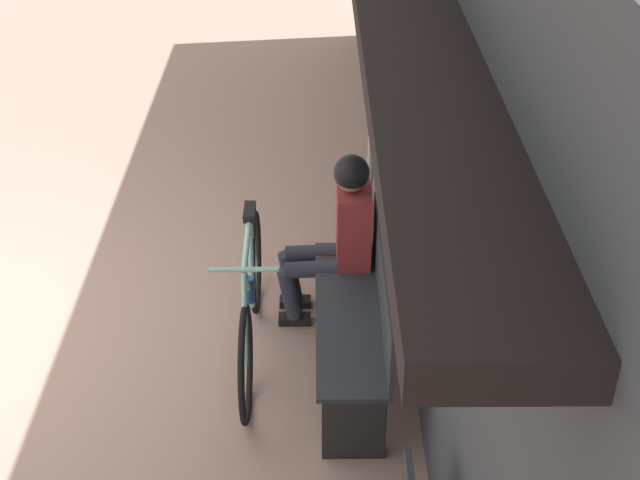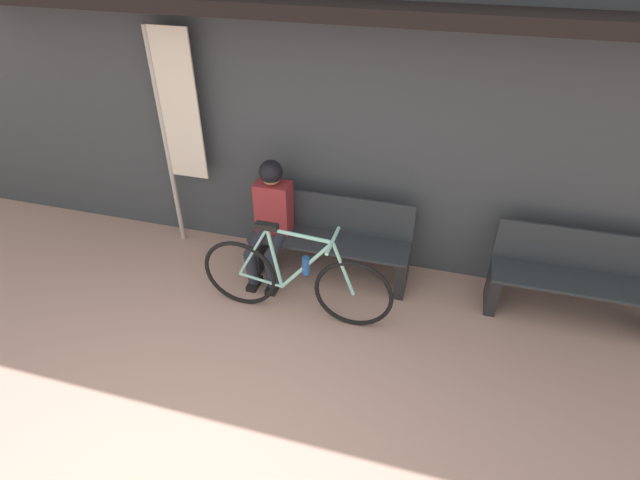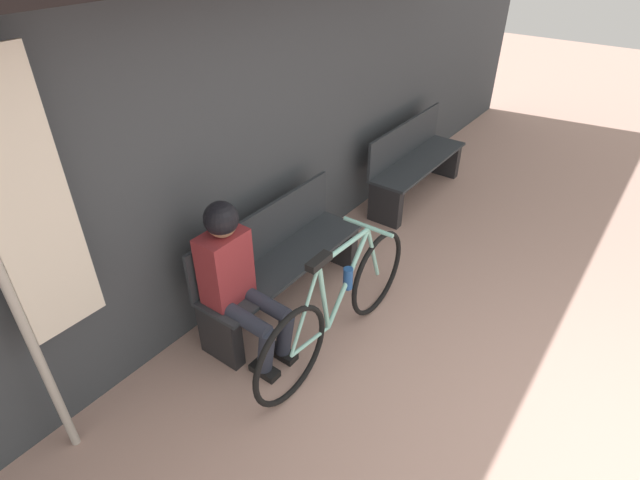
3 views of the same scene
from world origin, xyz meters
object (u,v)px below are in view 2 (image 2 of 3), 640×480
(park_bench_near, at_px, (331,242))
(banner_pole, at_px, (175,120))
(person_seated, at_px, (271,213))
(park_bench_far, at_px, (579,282))
(bicycle, at_px, (295,280))

(park_bench_near, distance_m, banner_pole, 1.94)
(person_seated, bearing_deg, park_bench_far, 2.14)
(bicycle, distance_m, banner_pole, 1.99)
(bicycle, height_order, banner_pole, banner_pole)
(park_bench_far, relative_size, banner_pole, 0.66)
(bicycle, relative_size, person_seated, 1.46)
(park_bench_near, relative_size, banner_pole, 0.69)
(person_seated, height_order, banner_pole, banner_pole)
(park_bench_far, bearing_deg, person_seated, -177.86)
(park_bench_near, xyz_separation_m, bicycle, (-0.15, -0.67, -0.00))
(park_bench_far, bearing_deg, banner_pole, 177.54)
(person_seated, distance_m, banner_pole, 1.31)
(bicycle, bearing_deg, park_bench_near, 77.20)
(bicycle, xyz_separation_m, banner_pole, (-1.48, 0.84, 1.03))
(person_seated, relative_size, park_bench_far, 0.80)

